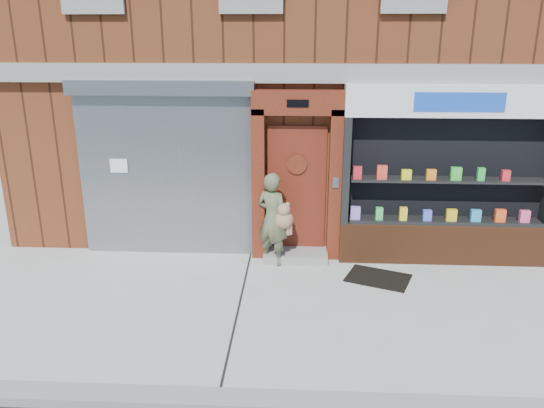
{
  "coord_description": "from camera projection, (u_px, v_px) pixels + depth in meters",
  "views": [
    {
      "loc": [
        -0.72,
        -6.8,
        3.78
      ],
      "look_at": [
        -1.12,
        1.0,
        1.24
      ],
      "focal_mm": 35.0,
      "sensor_mm": 36.0,
      "label": 1
    }
  ],
  "objects": [
    {
      "name": "pharmacy_bay",
      "position": [
        447.0,
        184.0,
        8.81
      ],
      "size": [
        3.5,
        0.41,
        3.0
      ],
      "color": "#5C2C15",
      "rests_on": "ground"
    },
    {
      "name": "curb",
      "position": [
        364.0,
        406.0,
        5.53
      ],
      "size": [
        60.0,
        0.3,
        0.12
      ],
      "primitive_type": "cube",
      "color": "gray",
      "rests_on": "ground"
    },
    {
      "name": "shutter_bay",
      "position": [
        165.0,
        159.0,
        9.04
      ],
      "size": [
        3.1,
        0.3,
        3.04
      ],
      "color": "gray",
      "rests_on": "ground"
    },
    {
      "name": "building",
      "position": [
        333.0,
        22.0,
        12.05
      ],
      "size": [
        12.0,
        8.16,
        8.0
      ],
      "color": "#602A15",
      "rests_on": "ground"
    },
    {
      "name": "doormat",
      "position": [
        378.0,
        278.0,
        8.52
      ],
      "size": [
        1.15,
        0.99,
        0.02
      ],
      "primitive_type": "cube",
      "rotation": [
        0.0,
        0.0,
        -0.38
      ],
      "color": "black",
      "rests_on": "ground"
    },
    {
      "name": "woman",
      "position": [
        274.0,
        219.0,
        8.87
      ],
      "size": [
        0.7,
        0.63,
        1.6
      ],
      "color": "brown",
      "rests_on": "ground"
    },
    {
      "name": "red_door_bay",
      "position": [
        297.0,
        176.0,
        8.95
      ],
      "size": [
        1.52,
        0.58,
        2.9
      ],
      "color": "#49170C",
      "rests_on": "ground"
    },
    {
      "name": "ground",
      "position": [
        347.0,
        309.0,
        7.59
      ],
      "size": [
        80.0,
        80.0,
        0.0
      ],
      "primitive_type": "plane",
      "color": "#9E9E99",
      "rests_on": "ground"
    }
  ]
}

